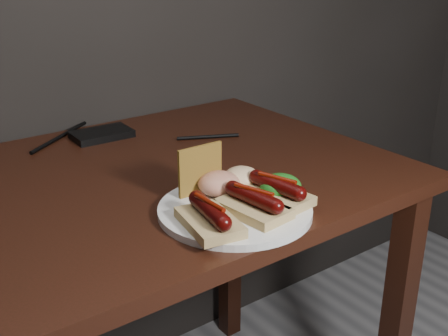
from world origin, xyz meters
name	(u,v)px	position (x,y,z in m)	size (l,w,h in m)	color
desk	(37,250)	(0.00, 1.38, 0.66)	(1.40, 0.70, 0.75)	black
hard_drive	(102,134)	(0.25, 1.63, 0.76)	(0.13, 0.08, 0.02)	black
desk_cables	(2,178)	(-0.01, 1.51, 0.75)	(0.94, 0.42, 0.01)	black
plate	(235,210)	(0.26, 1.15, 0.76)	(0.25, 0.25, 0.01)	white
bread_sausage_left	(210,217)	(0.18, 1.11, 0.78)	(0.09, 0.13, 0.04)	tan
bread_sausage_center	(253,204)	(0.27, 1.11, 0.78)	(0.08, 0.12, 0.04)	tan
bread_sausage_right	(277,191)	(0.33, 1.12, 0.78)	(0.08, 0.12, 0.04)	tan
crispbread	(200,170)	(0.24, 1.23, 0.80)	(0.09, 0.01, 0.09)	#B08830
salad_greens	(281,186)	(0.34, 1.13, 0.78)	(0.07, 0.07, 0.04)	#165511
salsa_mound	(219,184)	(0.26, 1.20, 0.78)	(0.07, 0.07, 0.04)	#AA1117
coleslaw_mound	(242,177)	(0.32, 1.21, 0.78)	(0.06, 0.06, 0.04)	beige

